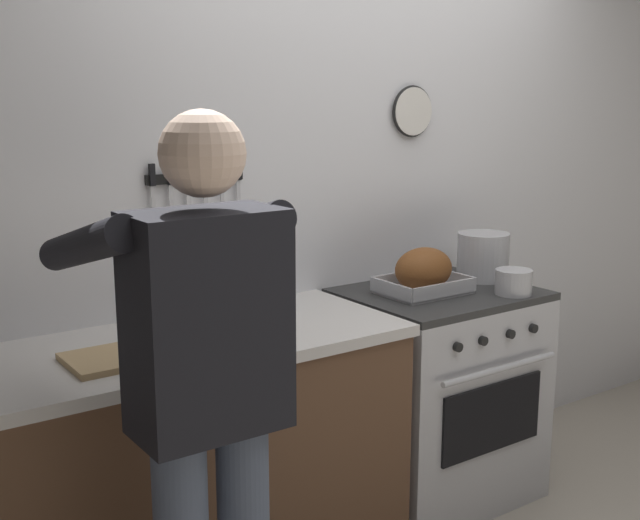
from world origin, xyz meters
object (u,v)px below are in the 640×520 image
at_px(roasting_pan, 424,272).
at_px(cutting_board, 127,356).
at_px(stove, 437,394).
at_px(person_cook, 205,392).
at_px(stock_pot, 483,256).
at_px(bottle_dish_soap, 250,281).
at_px(bottle_hot_sauce, 221,295).
at_px(saucepan, 514,282).
at_px(bottle_soy_sauce, 189,298).

height_order(roasting_pan, cutting_board, roasting_pan).
relative_size(stove, person_cook, 0.54).
bearing_deg(stock_pot, roasting_pan, -173.87).
xyz_separation_m(person_cook, bottle_dish_soap, (0.62, 0.84, 0.04)).
bearing_deg(bottle_hot_sauce, saucepan, -19.01).
bearing_deg(stove, bottle_dish_soap, 161.96).
bearing_deg(roasting_pan, bottle_soy_sauce, 168.46).
bearing_deg(stock_pot, bottle_dish_soap, 169.49).
bearing_deg(bottle_hot_sauce, stock_pot, -5.80).
height_order(cutting_board, bottle_soy_sauce, bottle_soy_sauce).
height_order(stove, bottle_hot_sauce, bottle_hot_sauce).
xyz_separation_m(person_cook, bottle_hot_sauce, (0.46, 0.77, 0.03)).
height_order(bottle_dish_soap, bottle_hot_sauce, bottle_dish_soap).
relative_size(stove, bottle_dish_soap, 3.92).
height_order(cutting_board, bottle_dish_soap, bottle_dish_soap).
height_order(stock_pot, bottle_soy_sauce, stock_pot).
distance_m(bottle_dish_soap, bottle_hot_sauce, 0.18).
relative_size(person_cook, saucepan, 11.13).
xyz_separation_m(stove, saucepan, (0.20, -0.21, 0.50)).
xyz_separation_m(saucepan, cutting_board, (-1.59, 0.13, -0.04)).
distance_m(person_cook, bottle_dish_soap, 1.05).
bearing_deg(stock_pot, person_cook, -158.96).
height_order(person_cook, cutting_board, person_cook).
bearing_deg(bottle_soy_sauce, person_cook, -113.29).
distance_m(saucepan, bottle_soy_sauce, 1.31).
bearing_deg(bottle_dish_soap, stock_pot, -10.51).
distance_m(person_cook, bottle_soy_sauce, 0.87).
xyz_separation_m(stove, person_cook, (-1.38, -0.59, 0.50)).
bearing_deg(bottle_soy_sauce, saucepan, -18.56).
bearing_deg(bottle_hot_sauce, person_cook, -120.81).
xyz_separation_m(bottle_dish_soap, bottle_hot_sauce, (-0.16, -0.07, -0.02)).
bearing_deg(stove, bottle_soy_sauce, 168.88).
height_order(roasting_pan, saucepan, roasting_pan).
bearing_deg(bottle_soy_sauce, stock_pot, -6.52).
distance_m(roasting_pan, saucepan, 0.37).
distance_m(roasting_pan, bottle_soy_sauce, 0.97).
bearing_deg(saucepan, bottle_soy_sauce, 161.44).
relative_size(stove, bottle_soy_sauce, 4.70).
height_order(cutting_board, bottle_hot_sauce, bottle_hot_sauce).
height_order(person_cook, bottle_dish_soap, person_cook).
bearing_deg(bottle_soy_sauce, bottle_dish_soap, 9.01).
distance_m(stove, cutting_board, 1.47).
bearing_deg(cutting_board, bottle_hot_sauce, 29.04).
bearing_deg(stove, stock_pot, 9.75).
xyz_separation_m(person_cook, saucepan, (1.58, 0.38, -0.00)).
relative_size(stove, cutting_board, 2.50).
relative_size(saucepan, bottle_hot_sauce, 0.77).
bearing_deg(person_cook, bottle_dish_soap, -48.01).
xyz_separation_m(bottle_soy_sauce, bottle_dish_soap, (0.28, 0.04, 0.02)).
xyz_separation_m(saucepan, bottle_soy_sauce, (-1.24, 0.42, 0.03)).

